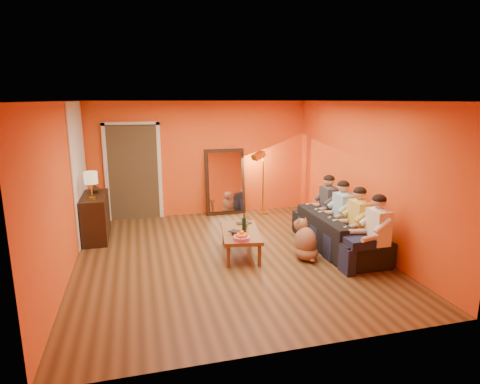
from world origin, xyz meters
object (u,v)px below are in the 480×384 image
object	(u,v)px
wine_bottle	(244,223)
vase	(95,188)
sideboard	(96,217)
floor_lamp	(263,184)
sofa	(338,231)
person_mid_left	(359,223)
mirror_frame	(225,182)
table_lamp	(91,185)
person_mid_right	(343,214)
person_far_left	(378,233)
tumbler	(245,226)
laptop	(245,224)
dog	(306,239)
coffee_table	(240,242)
person_far_right	(329,206)

from	to	relation	value
wine_bottle	vase	xyz separation A→B (m)	(-2.53, 1.80, 0.36)
sideboard	floor_lamp	world-z (taller)	floor_lamp
sideboard	sofa	world-z (taller)	sideboard
sideboard	person_mid_left	xyz separation A→B (m)	(4.37, -2.13, 0.18)
mirror_frame	table_lamp	distance (m)	3.13
person_mid_left	person_mid_right	world-z (taller)	same
mirror_frame	person_far_left	world-z (taller)	mirror_frame
tumbler	laptop	size ratio (longest dim) A/B	0.33
dog	sideboard	bearing A→B (deg)	159.10
sideboard	person_mid_right	size ratio (longest dim) A/B	0.97
sideboard	vase	size ratio (longest dim) A/B	6.86
floor_lamp	wine_bottle	bearing A→B (deg)	-136.24
sofa	person_mid_left	world-z (taller)	person_mid_left
sofa	wine_bottle	size ratio (longest dim) A/B	7.15
table_lamp	person_mid_right	size ratio (longest dim) A/B	0.42
sofa	vase	bearing A→B (deg)	65.52
sideboard	coffee_table	size ratio (longest dim) A/B	0.97
wine_bottle	laptop	size ratio (longest dim) A/B	1.05
floor_lamp	wine_bottle	world-z (taller)	floor_lamp
floor_lamp	person_far_left	world-z (taller)	floor_lamp
coffee_table	person_far_left	size ratio (longest dim) A/B	1.00
dog	person_mid_left	world-z (taller)	person_mid_left
sideboard	table_lamp	bearing A→B (deg)	-90.00
person_mid_right	vase	distance (m)	4.75
person_far_right	wine_bottle	bearing A→B (deg)	-164.12
mirror_frame	dog	size ratio (longest dim) A/B	2.19
table_lamp	vase	size ratio (longest dim) A/B	2.96
person_far_left	tumbler	size ratio (longest dim) A/B	12.47
table_lamp	coffee_table	xyz separation A→B (m)	(2.48, -1.20, -0.90)
coffee_table	person_mid_right	xyz separation A→B (m)	(1.89, -0.08, 0.40)
sideboard	person_mid_left	size ratio (longest dim) A/B	0.97
wine_bottle	mirror_frame	bearing A→B (deg)	84.36
table_lamp	floor_lamp	bearing A→B (deg)	16.87
table_lamp	dog	size ratio (longest dim) A/B	0.74
person_far_left	wine_bottle	distance (m)	2.16
sofa	person_mid_left	xyz separation A→B (m)	(0.13, -0.45, 0.29)
floor_lamp	person_far_left	xyz separation A→B (m)	(0.74, -3.48, -0.11)
person_far_right	wine_bottle	size ratio (longest dim) A/B	3.94
sideboard	person_far_left	world-z (taller)	person_far_left
coffee_table	person_mid_left	size ratio (longest dim) A/B	1.00
floor_lamp	person_far_left	size ratio (longest dim) A/B	1.18
dog	person_far_right	distance (m)	1.31
table_lamp	person_far_right	bearing A→B (deg)	-9.49
floor_lamp	table_lamp	bearing A→B (deg)	175.61
person_far_right	laptop	distance (m)	1.72
sideboard	coffee_table	world-z (taller)	sideboard
wine_bottle	tumbler	size ratio (longest dim) A/B	3.17
laptop	vase	bearing A→B (deg)	142.94
table_lamp	person_mid_left	world-z (taller)	table_lamp
table_lamp	tumbler	xyz separation A→B (m)	(2.60, -1.08, -0.64)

